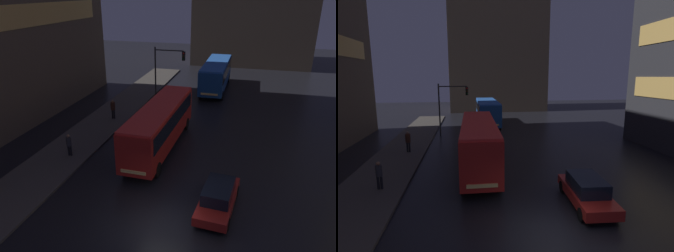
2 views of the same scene
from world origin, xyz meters
The scene contains 9 objects.
ground_plane centered at (0.00, 0.00, 0.00)m, with size 120.00×120.00×0.00m, color black.
sidewalk_left centered at (-9.00, 10.00, 0.07)m, with size 4.00×48.00×0.15m.
building_far_backdrop centered at (2.65, 44.03, 11.28)m, with size 18.07×12.00×22.56m.
bus_near centered at (-2.59, 8.72, 2.09)m, with size 2.56×11.01×3.39m.
bus_far centered at (-0.66, 25.58, 2.05)m, with size 2.67×10.63×3.32m.
car_taxi centered at (2.57, 2.32, 0.76)m, with size 2.07×4.61×1.48m.
pedestrian_near centered at (-8.38, 13.08, 1.24)m, with size 0.59×0.59×1.79m.
pedestrian_mid centered at (-8.40, 5.53, 1.11)m, with size 0.47×0.47×1.63m.
traffic_light_main centered at (-5.19, 19.68, 3.91)m, with size 3.25×0.35×5.74m.
Camera 2 is at (-3.35, -9.45, 6.48)m, focal length 28.00 mm.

